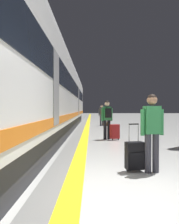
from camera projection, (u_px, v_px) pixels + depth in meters
name	position (u px, v px, depth m)	size (l,w,h in m)	color
ground_plane	(144.00, 190.00, 3.63)	(120.00, 120.00, 0.00)	silver
safety_line_strip	(86.00, 130.00, 13.64)	(0.36, 80.00, 0.01)	yellow
tactile_edge_band	(81.00, 130.00, 13.64)	(0.61, 80.00, 0.01)	slate
high_speed_train	(42.00, 85.00, 10.71)	(2.94, 30.78, 4.97)	#38383D
traveller_foreground	(152.00, 127.00, 4.60)	(0.51, 0.26, 1.66)	#383842
rolling_suitcase_foreground	(135.00, 155.00, 4.67)	(0.42, 0.30, 1.03)	black
passenger_near	(107.00, 116.00, 9.58)	(0.51, 0.40, 1.69)	black
suitcase_near	(115.00, 132.00, 9.41)	(0.44, 0.36, 0.67)	#A51E1E
passenger_mid	(102.00, 113.00, 17.20)	(0.50, 0.39, 1.66)	#383842
duffel_bag_mid	(106.00, 124.00, 17.02)	(0.44, 0.26, 0.36)	brown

